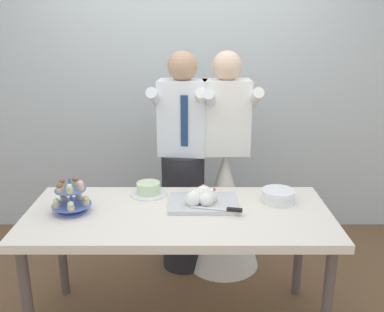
% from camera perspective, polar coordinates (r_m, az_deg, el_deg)
% --- Properties ---
extents(rear_wall, '(5.20, 0.10, 2.90)m').
position_cam_1_polar(rear_wall, '(3.79, -1.12, 11.33)').
color(rear_wall, silver).
rests_on(rear_wall, ground_plane).
extents(dessert_table, '(1.80, 0.80, 0.78)m').
position_cam_1_polar(dessert_table, '(2.59, -1.69, -8.91)').
color(dessert_table, silver).
rests_on(dessert_table, ground_plane).
extents(cupcake_stand, '(0.23, 0.23, 0.21)m').
position_cam_1_polar(cupcake_stand, '(2.63, -15.62, -5.36)').
color(cupcake_stand, '#4C66B2').
rests_on(cupcake_stand, dessert_table).
extents(main_cake_tray, '(0.43, 0.32, 0.12)m').
position_cam_1_polar(main_cake_tray, '(2.63, 1.59, -5.72)').
color(main_cake_tray, silver).
rests_on(main_cake_tray, dessert_table).
extents(plate_stack, '(0.21, 0.21, 0.08)m').
position_cam_1_polar(plate_stack, '(2.74, 11.43, -5.19)').
color(plate_stack, white).
rests_on(plate_stack, dessert_table).
extents(round_cake, '(0.24, 0.24, 0.08)m').
position_cam_1_polar(round_cake, '(2.81, -5.66, -4.39)').
color(round_cake, white).
rests_on(round_cake, dessert_table).
extents(person_groom, '(0.52, 0.54, 1.66)m').
position_cam_1_polar(person_groom, '(3.22, -1.07, -2.66)').
color(person_groom, '#232328').
rests_on(person_groom, ground_plane).
extents(person_bride, '(0.56, 0.56, 1.66)m').
position_cam_1_polar(person_bride, '(3.30, 4.38, -5.23)').
color(person_bride, white).
rests_on(person_bride, ground_plane).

